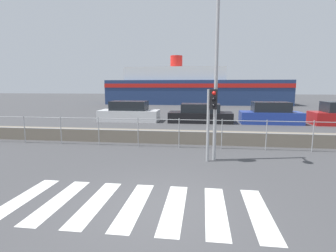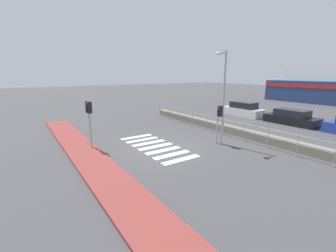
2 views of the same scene
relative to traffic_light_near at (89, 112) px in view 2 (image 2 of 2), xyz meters
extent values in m
plane|color=#424244|center=(2.31, 3.50, -2.29)|extent=(160.00, 160.00, 0.00)
cube|color=brown|center=(2.31, -0.60, -2.23)|extent=(24.00, 1.80, 0.12)
cube|color=silver|center=(-0.89, 3.50, -2.29)|extent=(0.45, 2.40, 0.01)
cube|color=silver|center=(0.01, 3.50, -2.29)|extent=(0.45, 2.40, 0.01)
cube|color=silver|center=(0.91, 3.50, -2.29)|extent=(0.45, 2.40, 0.01)
cube|color=silver|center=(1.81, 3.50, -2.29)|extent=(0.45, 2.40, 0.01)
cube|color=silver|center=(2.71, 3.50, -2.29)|extent=(0.45, 2.40, 0.01)
cube|color=silver|center=(3.61, 3.50, -2.29)|extent=(0.45, 2.40, 0.01)
cube|color=silver|center=(4.51, 3.50, -2.29)|extent=(0.45, 2.40, 0.01)
cube|color=slate|center=(2.31, 10.03, -2.00)|extent=(20.05, 0.55, 0.58)
cylinder|color=#9EA0A3|center=(2.31, 9.15, -1.08)|extent=(18.05, 0.03, 0.03)
cylinder|color=#9EA0A3|center=(2.31, 9.15, -1.59)|extent=(18.05, 0.03, 0.03)
cylinder|color=#9EA0A3|center=(-6.72, 9.15, -1.66)|extent=(0.04, 0.04, 1.28)
cylinder|color=#9EA0A3|center=(-4.91, 9.15, -1.66)|extent=(0.04, 0.04, 1.28)
cylinder|color=#9EA0A3|center=(-3.11, 9.15, -1.66)|extent=(0.04, 0.04, 1.28)
cylinder|color=#9EA0A3|center=(-1.30, 9.15, -1.66)|extent=(0.04, 0.04, 1.28)
cylinder|color=#9EA0A3|center=(0.50, 9.15, -1.66)|extent=(0.04, 0.04, 1.28)
cylinder|color=#9EA0A3|center=(2.31, 9.15, -1.66)|extent=(0.04, 0.04, 1.28)
cylinder|color=#9EA0A3|center=(4.11, 9.15, -1.66)|extent=(0.04, 0.04, 1.28)
cylinder|color=#9EA0A3|center=(5.92, 9.15, -1.66)|extent=(0.04, 0.04, 1.28)
cylinder|color=#9EA0A3|center=(7.72, 9.15, -1.66)|extent=(0.04, 0.04, 1.28)
cylinder|color=#9EA0A3|center=(9.53, 9.15, -1.66)|extent=(0.04, 0.04, 1.28)
cylinder|color=#9EA0A3|center=(0.00, 0.00, -0.83)|extent=(0.10, 0.10, 2.93)
cube|color=black|center=(-0.17, 0.00, 0.30)|extent=(0.24, 0.24, 0.68)
sphere|color=red|center=(-0.17, 0.14, 0.51)|extent=(0.13, 0.13, 0.13)
sphere|color=black|center=(-0.17, 0.14, 0.30)|extent=(0.13, 0.13, 0.13)
sphere|color=black|center=(-0.17, 0.14, 0.09)|extent=(0.13, 0.13, 0.13)
cube|color=black|center=(0.17, 0.00, 0.30)|extent=(0.24, 0.24, 0.68)
sphere|color=red|center=(0.17, -0.14, 0.51)|extent=(0.13, 0.13, 0.13)
sphere|color=black|center=(0.17, -0.14, 0.30)|extent=(0.13, 0.13, 0.13)
sphere|color=black|center=(0.17, -0.14, 0.09)|extent=(0.13, 0.13, 0.13)
cube|color=yellow|center=(-0.11, 0.00, -1.24)|extent=(0.10, 0.14, 0.18)
cylinder|color=#9EA0A3|center=(3.49, 7.21, -1.03)|extent=(0.10, 0.10, 2.53)
cube|color=black|center=(3.66, 7.21, -0.10)|extent=(0.24, 0.24, 0.68)
sphere|color=red|center=(3.66, 7.07, 0.11)|extent=(0.13, 0.13, 0.13)
sphere|color=black|center=(3.66, 7.07, -0.10)|extent=(0.13, 0.13, 0.13)
sphere|color=black|center=(3.66, 7.07, -0.31)|extent=(0.13, 0.13, 0.13)
cylinder|color=#9EA0A3|center=(3.73, 7.41, 0.66)|extent=(0.12, 0.12, 5.90)
cylinder|color=#9EA0A3|center=(3.73, 7.11, 3.46)|extent=(0.07, 0.62, 0.07)
ellipsoid|color=silver|center=(3.73, 6.80, 3.41)|extent=(0.32, 0.42, 0.19)
cube|color=silver|center=(-2.20, 17.24, -1.88)|extent=(4.46, 1.82, 0.83)
cube|color=#1E2328|center=(-2.20, 17.24, -1.12)|extent=(2.68, 1.60, 0.68)
cube|color=black|center=(3.13, 17.24, -1.92)|extent=(4.57, 1.86, 0.75)
cube|color=#1E2328|center=(3.13, 17.24, -1.24)|extent=(2.74, 1.63, 0.61)
camera|label=1|loc=(3.29, -1.88, 0.35)|focal=28.00mm
camera|label=2|loc=(13.55, -3.47, 2.22)|focal=24.00mm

